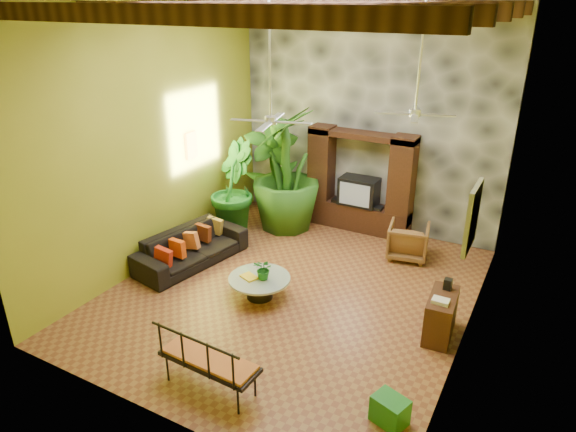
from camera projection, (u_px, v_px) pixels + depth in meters
The scene contains 22 objects.
ground at pixel (293, 291), 9.38m from camera, with size 7.00×7.00×0.00m, color brown.
back_wall at pixel (369, 118), 11.21m from camera, with size 6.00×0.02×5.00m, color olive.
left_wall at pixel (155, 137), 9.72m from camera, with size 0.02×7.00×5.00m, color olive.
right_wall at pixel (486, 190), 7.07m from camera, with size 0.02×7.00×5.00m, color olive.
stone_accent_wall at pixel (368, 119), 11.16m from camera, with size 5.98×0.10×4.98m, color #33363A.
ceiling_beams at pixel (295, 9), 7.49m from camera, with size 5.95×5.36×0.22m.
entertainment_center at pixel (359, 189), 11.53m from camera, with size 2.40×0.55×2.30m.
ceiling_fan_front at pixel (270, 107), 7.80m from camera, with size 1.28×1.28×1.86m.
ceiling_fan_back at pixel (416, 100), 8.30m from camera, with size 1.28×1.28×1.86m.
wall_art_mask at pixel (191, 145), 10.66m from camera, with size 0.06×0.32×0.55m, color yellow.
wall_art_painting at pixel (472, 218), 6.68m from camera, with size 0.06×0.70×0.90m, color #245986.
sofa at pixel (191, 247), 10.23m from camera, with size 2.34×0.92×0.68m, color black.
wicker_armchair at pixel (408, 241), 10.45m from camera, with size 0.78×0.80×0.73m, color #935E35.
tall_plant_a at pixel (272, 172), 11.93m from camera, with size 1.25×0.85×2.38m, color #2A681B.
tall_plant_b at pixel (232, 188), 11.32m from camera, with size 1.16×0.93×2.11m, color #1A641F.
tall_plant_c at pixel (286, 170), 11.41m from camera, with size 1.56×1.56×2.78m, color #295C18.
coffee_table at pixel (260, 285), 9.08m from camera, with size 1.10×1.10×0.40m.
centerpiece_plant at pixel (264, 269), 8.90m from camera, with size 0.35×0.30×0.38m, color #175A18.
yellow_tray at pixel (249, 277), 9.01m from camera, with size 0.30×0.21×0.03m, color yellow.
iron_bench at pixel (205, 359), 6.78m from camera, with size 1.45×0.58×0.57m.
side_console at pixel (441, 316), 8.02m from camera, with size 0.40×0.89×0.71m, color #3C1F13.
green_bin at pixel (390, 410), 6.42m from camera, with size 0.42×0.32×0.37m, color #1E722E.
Camera 1 is at (3.79, -7.13, 4.96)m, focal length 32.00 mm.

